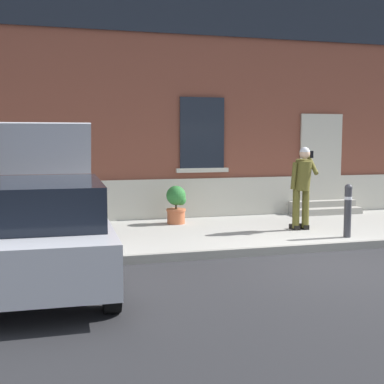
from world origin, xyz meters
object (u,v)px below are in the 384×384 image
(bollard_near_person, at_px, (348,209))
(planter_terracotta, at_px, (176,204))
(planter_charcoal, at_px, (58,208))
(hatchback_car_silver, at_px, (45,230))
(person_on_phone, at_px, (302,183))

(bollard_near_person, xyz_separation_m, planter_terracotta, (-2.83, 2.45, -0.11))
(planter_charcoal, bearing_deg, hatchback_car_silver, -93.54)
(bollard_near_person, bearing_deg, hatchback_car_silver, -166.96)
(bollard_near_person, bearing_deg, planter_charcoal, 155.59)
(bollard_near_person, distance_m, person_on_phone, 1.16)
(hatchback_car_silver, distance_m, person_on_phone, 5.66)
(hatchback_car_silver, relative_size, planter_charcoal, 4.78)
(planter_charcoal, bearing_deg, bollard_near_person, -24.41)
(bollard_near_person, relative_size, person_on_phone, 0.60)
(planter_terracotta, bearing_deg, planter_charcoal, 179.73)
(hatchback_car_silver, distance_m, bollard_near_person, 5.82)
(planter_charcoal, distance_m, planter_terracotta, 2.60)
(planter_charcoal, relative_size, planter_terracotta, 1.00)
(planter_charcoal, height_order, planter_terracotta, same)
(bollard_near_person, xyz_separation_m, planter_charcoal, (-5.43, 2.47, -0.11))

